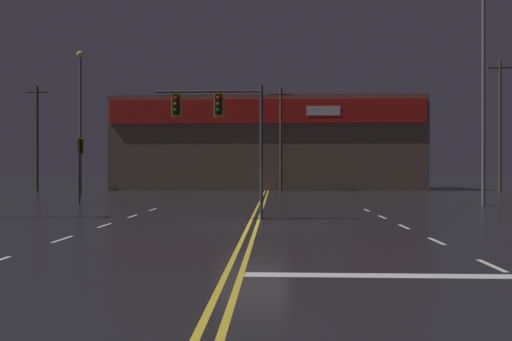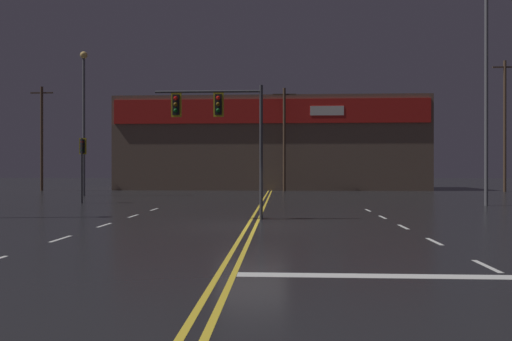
# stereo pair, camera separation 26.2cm
# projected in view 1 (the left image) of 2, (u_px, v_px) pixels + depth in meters

# --- Properties ---
(ground_plane) EXTENTS (200.00, 200.00, 0.00)m
(ground_plane) POSITION_uv_depth(u_px,v_px,m) (253.00, 226.00, 17.97)
(ground_plane) COLOR black
(road_markings) EXTENTS (16.06, 60.00, 0.01)m
(road_markings) POSITION_uv_depth(u_px,v_px,m) (284.00, 232.00, 16.23)
(road_markings) COLOR gold
(road_markings) RESTS_ON ground
(traffic_signal_median) EXTENTS (4.45, 0.36, 5.50)m
(traffic_signal_median) POSITION_uv_depth(u_px,v_px,m) (218.00, 117.00, 20.43)
(traffic_signal_median) COLOR #38383D
(traffic_signal_median) RESTS_ON ground
(traffic_signal_corner_northwest) EXTENTS (0.42, 0.36, 3.96)m
(traffic_signal_corner_northwest) POSITION_uv_depth(u_px,v_px,m) (80.00, 155.00, 30.13)
(traffic_signal_corner_northwest) COLOR #38383D
(traffic_signal_corner_northwest) RESTS_ON ground
(streetlight_near_right) EXTENTS (0.56, 0.56, 12.33)m
(streetlight_near_right) POSITION_uv_depth(u_px,v_px,m) (483.00, 72.00, 28.29)
(streetlight_near_right) COLOR #59595E
(streetlight_near_right) RESTS_ON ground
(streetlight_far_left) EXTENTS (0.56, 0.56, 11.20)m
(streetlight_far_left) POSITION_uv_depth(u_px,v_px,m) (80.00, 106.00, 38.44)
(streetlight_far_left) COLOR #59595E
(streetlight_far_left) RESTS_ON ground
(building_backdrop) EXTENTS (31.06, 10.23, 9.29)m
(building_backdrop) POSITION_uv_depth(u_px,v_px,m) (267.00, 145.00, 52.98)
(building_backdrop) COLOR brown
(building_backdrop) RESTS_ON ground
(utility_pole_row) EXTENTS (45.82, 0.26, 12.07)m
(utility_pole_row) POSITION_uv_depth(u_px,v_px,m) (284.00, 132.00, 46.87)
(utility_pole_row) COLOR #4C3828
(utility_pole_row) RESTS_ON ground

